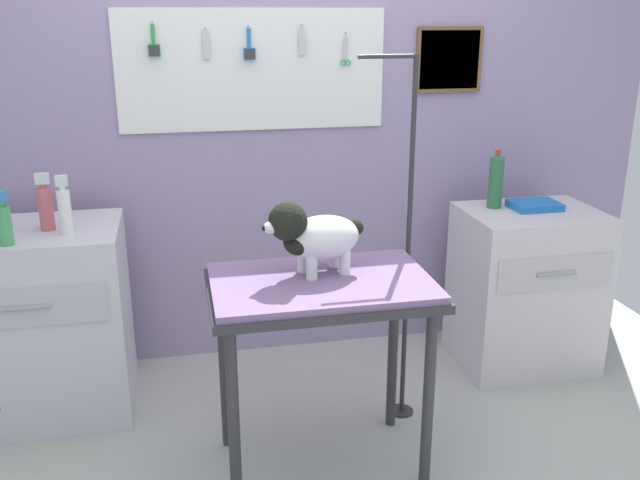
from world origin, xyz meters
The scene contains 11 objects.
rear_wall_panel centered at (0.00, 1.28, 1.16)m, with size 4.00×0.11×2.30m.
grooming_table centered at (-0.05, 0.16, 0.72)m, with size 0.86×0.56×0.83m.
grooming_arm centered at (0.39, 0.46, 0.76)m, with size 0.29×0.11×1.64m.
dog centered at (-0.07, 0.22, 0.98)m, with size 0.41×0.24×0.30m.
counter_left centered at (-1.23, 0.84, 0.45)m, with size 0.80×0.58×0.89m.
cabinet_right centered at (1.18, 0.82, 0.42)m, with size 0.68×0.54×0.84m.
shampoo_bottle centered at (-1.13, 0.82, 1.00)m, with size 0.06×0.06×0.25m.
conditioner_bottle centered at (-1.26, 0.64, 0.99)m, with size 0.06×0.06×0.23m.
spray_bottle_tall centered at (-1.04, 0.75, 1.00)m, with size 0.05×0.05×0.25m.
soda_bottle centered at (1.01, 0.92, 0.98)m, with size 0.07×0.07×0.30m.
supply_tray centered at (1.21, 0.86, 0.86)m, with size 0.24×0.18×0.04m.
Camera 1 is at (-0.56, -2.24, 1.79)m, focal length 38.89 mm.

